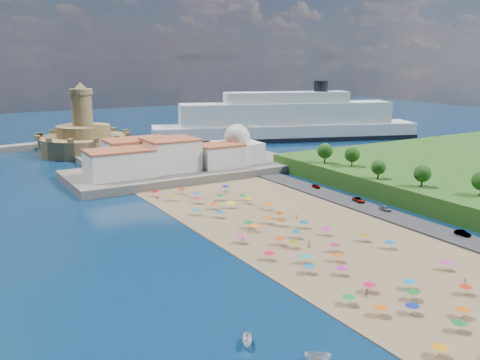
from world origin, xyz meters
TOP-DOWN VIEW (x-y plane):
  - ground at (0.00, 0.00)m, footprint 700.00×700.00m
  - terrace at (10.00, 73.00)m, footprint 90.00×36.00m
  - jetty at (-12.00, 108.00)m, footprint 18.00×70.00m
  - waterfront_buildings at (-3.05, 73.64)m, footprint 57.00×29.00m
  - domed_building at (30.00, 71.00)m, footprint 16.00×16.00m
  - fortress at (-12.00, 138.00)m, footprint 40.00×40.00m
  - cruise_ship at (92.05, 124.99)m, footprint 141.09×67.23m
  - beach_parasols at (-1.20, -10.98)m, footprint 31.69×115.27m
  - beachgoers at (-2.84, -1.15)m, footprint 28.48×89.34m
  - moored_boats at (-31.97, -47.79)m, footprint 9.99×12.90m
  - parked_cars at (36.00, -7.41)m, footprint 2.89×77.59m
  - hillside_trees at (49.84, -8.13)m, footprint 14.33×107.91m

SIDE VIEW (x-z plane):
  - ground at x=0.00m, z-range 0.00..0.00m
  - moored_boats at x=-31.97m, z-range 0.00..1.49m
  - beachgoers at x=-2.84m, z-range 0.18..2.04m
  - jetty at x=-12.00m, z-range 0.00..2.40m
  - parked_cars at x=36.00m, z-range 0.65..2.03m
  - terrace at x=10.00m, z-range 0.00..3.00m
  - beach_parasols at x=-1.20m, z-range 1.05..3.25m
  - fortress at x=-12.00m, z-range -9.52..22.88m
  - waterfront_buildings at x=-3.05m, z-range 2.38..13.38m
  - domed_building at x=30.00m, z-range 1.47..16.47m
  - cruise_ship at x=92.05m, z-range -6.33..24.72m
  - hillside_trees at x=49.84m, z-range 6.35..13.88m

